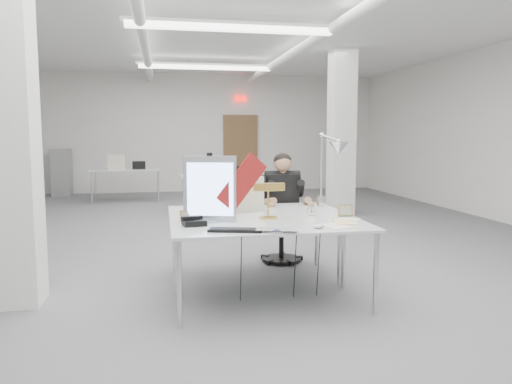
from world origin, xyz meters
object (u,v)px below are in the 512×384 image
monitor (210,189)px  laptop (277,232)px  bankers_lamp (268,202)px  office_chair (282,216)px  desk_main (271,226)px  beige_monitor (239,193)px  seated_person (283,190)px  desk_phone (194,223)px  architect_lamp (329,166)px

monitor → laptop: 0.86m
monitor → bankers_lamp: monitor is taller
office_chair → monitor: 1.70m
desk_main → beige_monitor: size_ratio=4.62×
desk_main → beige_monitor: (-0.16, 0.88, 0.20)m
seated_person → bankers_lamp: size_ratio=2.89×
desk_phone → architect_lamp: size_ratio=0.21×
bankers_lamp → architect_lamp: architect_lamp is taller
desk_phone → bankers_lamp: bearing=9.2°
office_chair → desk_phone: bearing=-124.3°
bankers_lamp → seated_person: bearing=72.3°
beige_monitor → architect_lamp: size_ratio=0.42×
seated_person → beige_monitor: seated_person is taller
office_chair → beige_monitor: size_ratio=2.92×
desk_main → architect_lamp: architect_lamp is taller
beige_monitor → desk_main: bearing=-101.4°
office_chair → beige_monitor: (-0.62, -0.65, 0.37)m
desk_phone → laptop: bearing=-45.4°
desk_phone → desk_main: bearing=-15.5°
desk_main → architect_lamp: size_ratio=1.92×
desk_main → laptop: (-0.04, -0.40, 0.03)m
desk_main → laptop: 0.40m
seated_person → monitor: monitor is taller
desk_phone → beige_monitor: 0.98m
desk_phone → architect_lamp: 1.69m
bankers_lamp → monitor: bearing=-170.9°
monitor → desk_phone: 0.37m
desk_main → architect_lamp: bearing=43.9°
office_chair → monitor: (-0.99, -1.28, 0.49)m
seated_person → architect_lamp: size_ratio=0.97×
office_chair → bankers_lamp: (-0.43, -1.22, 0.34)m
monitor → desk_phone: bearing=-117.5°
desk_main → monitor: monitor is taller
monitor → bankers_lamp: (0.57, 0.07, -0.15)m
beige_monitor → architect_lamp: 1.00m
monitor → laptop: size_ratio=1.77×
seated_person → bankers_lamp: 1.24m
desk_main → beige_monitor: bearing=100.1°
laptop → desk_phone: 0.80m
laptop → bankers_lamp: 0.73m
laptop → desk_phone: (-0.64, 0.48, 0.01)m
architect_lamp → desk_phone: bearing=-137.7°
monitor → laptop: monitor is taller
monitor → laptop: (0.49, -0.65, -0.29)m
office_chair → laptop: (-0.51, -1.93, 0.20)m
bankers_lamp → desk_phone: bankers_lamp is taller
monitor → beige_monitor: 0.74m
seated_person → architect_lamp: bearing=-61.4°
laptop → bankers_lamp: size_ratio=1.09×
architect_lamp → monitor: bearing=-141.3°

